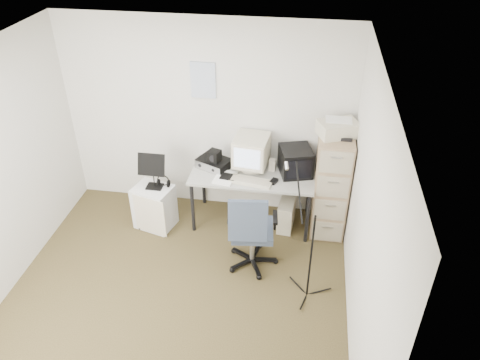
# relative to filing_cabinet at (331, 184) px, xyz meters

# --- Properties ---
(floor) EXTENTS (3.60, 3.60, 0.01)m
(floor) POSITION_rel_filing_cabinet_xyz_m (-1.58, -1.48, -0.66)
(floor) COLOR #322815
(floor) RESTS_ON ground
(ceiling) EXTENTS (3.60, 3.60, 0.01)m
(ceiling) POSITION_rel_filing_cabinet_xyz_m (-1.58, -1.48, 1.85)
(ceiling) COLOR white
(ceiling) RESTS_ON ground
(wall_back) EXTENTS (3.60, 0.02, 2.50)m
(wall_back) POSITION_rel_filing_cabinet_xyz_m (-1.58, 0.32, 0.60)
(wall_back) COLOR silver
(wall_back) RESTS_ON ground
(wall_right) EXTENTS (0.02, 3.60, 2.50)m
(wall_right) POSITION_rel_filing_cabinet_xyz_m (0.22, -1.48, 0.60)
(wall_right) COLOR silver
(wall_right) RESTS_ON ground
(wall_calendar) EXTENTS (0.30, 0.02, 0.44)m
(wall_calendar) POSITION_rel_filing_cabinet_xyz_m (-1.60, 0.31, 1.10)
(wall_calendar) COLOR white
(wall_calendar) RESTS_ON wall_back
(filing_cabinet) EXTENTS (0.40, 0.60, 1.30)m
(filing_cabinet) POSITION_rel_filing_cabinet_xyz_m (0.00, 0.00, 0.00)
(filing_cabinet) COLOR #977C5D
(filing_cabinet) RESTS_ON floor
(printer) EXTENTS (0.51, 0.43, 0.17)m
(printer) POSITION_rel_filing_cabinet_xyz_m (0.00, 0.03, 0.73)
(printer) COLOR #BCB6AA
(printer) RESTS_ON filing_cabinet
(desk) EXTENTS (1.50, 0.70, 0.73)m
(desk) POSITION_rel_filing_cabinet_xyz_m (-0.95, -0.03, -0.29)
(desk) COLOR #9E9E9E
(desk) RESTS_ON floor
(crt_monitor) EXTENTS (0.44, 0.46, 0.44)m
(crt_monitor) POSITION_rel_filing_cabinet_xyz_m (-0.98, 0.07, 0.30)
(crt_monitor) COLOR #BCB6AA
(crt_monitor) RESTS_ON desk
(crt_tv) EXTENTS (0.45, 0.47, 0.33)m
(crt_tv) POSITION_rel_filing_cabinet_xyz_m (-0.45, 0.07, 0.24)
(crt_tv) COLOR black
(crt_tv) RESTS_ON desk
(desk_speaker) EXTENTS (0.08, 0.08, 0.15)m
(desk_speaker) POSITION_rel_filing_cabinet_xyz_m (-0.73, 0.08, 0.15)
(desk_speaker) COLOR beige
(desk_speaker) RESTS_ON desk
(keyboard) EXTENTS (0.52, 0.26, 0.03)m
(keyboard) POSITION_rel_filing_cabinet_xyz_m (-0.95, -0.23, 0.09)
(keyboard) COLOR #BCB6AA
(keyboard) RESTS_ON desk
(mouse) EXTENTS (0.11, 0.13, 0.03)m
(mouse) POSITION_rel_filing_cabinet_xyz_m (-0.68, -0.19, 0.10)
(mouse) COLOR black
(mouse) RESTS_ON desk
(radio_receiver) EXTENTS (0.47, 0.41, 0.11)m
(radio_receiver) POSITION_rel_filing_cabinet_xyz_m (-1.44, 0.04, 0.14)
(radio_receiver) COLOR black
(radio_receiver) RESTS_ON desk
(radio_speaker) EXTENTS (0.18, 0.17, 0.14)m
(radio_speaker) POSITION_rel_filing_cabinet_xyz_m (-1.43, 0.00, 0.26)
(radio_speaker) COLOR black
(radio_speaker) RESTS_ON radio_receiver
(papers) EXTENTS (0.27, 0.34, 0.02)m
(papers) POSITION_rel_filing_cabinet_xyz_m (-1.26, -0.19, 0.09)
(papers) COLOR white
(papers) RESTS_ON desk
(pc_tower) EXTENTS (0.21, 0.42, 0.38)m
(pc_tower) POSITION_rel_filing_cabinet_xyz_m (-0.51, -0.07, -0.46)
(pc_tower) COLOR #BCB6AA
(pc_tower) RESTS_ON floor
(office_chair) EXTENTS (0.65, 0.65, 1.02)m
(office_chair) POSITION_rel_filing_cabinet_xyz_m (-0.85, -0.81, -0.14)
(office_chair) COLOR #36465A
(office_chair) RESTS_ON floor
(side_cart) EXTENTS (0.53, 0.47, 0.56)m
(side_cart) POSITION_rel_filing_cabinet_xyz_m (-2.15, -0.30, -0.37)
(side_cart) COLOR silver
(side_cart) RESTS_ON floor
(music_stand) EXTENTS (0.37, 0.27, 0.48)m
(music_stand) POSITION_rel_filing_cabinet_xyz_m (-2.13, -0.27, 0.15)
(music_stand) COLOR black
(music_stand) RESTS_ON side_cart
(headphones) EXTENTS (0.19, 0.19, 0.03)m
(headphones) POSITION_rel_filing_cabinet_xyz_m (-2.03, -0.23, -0.03)
(headphones) COLOR black
(headphones) RESTS_ON side_cart
(mic_stand) EXTENTS (0.02, 0.02, 1.39)m
(mic_stand) POSITION_rel_filing_cabinet_xyz_m (-0.20, -1.20, 0.05)
(mic_stand) COLOR black
(mic_stand) RESTS_ON floor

